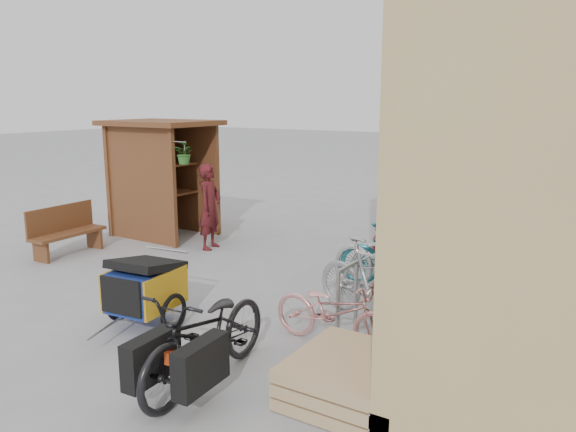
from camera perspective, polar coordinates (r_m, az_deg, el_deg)
The scene contains 17 objects.
ground at distance 8.32m, azimuth -8.54°, elevation -8.18°, with size 80.00×80.00×0.00m, color #98989A.
kiosk at distance 11.94m, azimuth -13.02°, elevation 5.38°, with size 2.49×1.65×2.40m.
bike_rack at distance 9.06m, azimuth 12.79°, elevation -3.25°, with size 0.05×5.35×0.86m.
pallet_stack at distance 5.62m, azimuth 6.05°, elevation -15.98°, with size 1.00×1.20×0.40m.
bench at distance 11.11m, azimuth -21.69°, elevation -1.32°, with size 0.49×1.45×0.91m.
shopping_carts at distance 12.78m, azimuth 21.98°, elevation 0.71°, with size 0.53×1.47×0.95m.
child_trailer at distance 7.35m, azimuth -14.33°, elevation -6.93°, with size 0.97×1.59×0.92m.
cargo_bike at distance 5.75m, azimuth -8.32°, elevation -12.01°, with size 0.81×2.02×1.04m.
person_kiosk at distance 10.76m, azimuth -7.94°, elevation 0.95°, with size 0.60×0.39×1.64m, color maroon.
bike_0 at distance 6.59m, azimuth 4.74°, elevation -9.66°, with size 0.55×1.59×0.84m, color #D58C8A.
bike_1 at distance 7.32m, azimuth 8.71°, elevation -6.55°, with size 0.50×1.79×1.07m, color #99999D.
bike_2 at distance 8.40m, azimuth 10.61°, elevation -4.44°, with size 0.67×1.91×1.00m, color #99999D.
bike_3 at distance 8.70m, azimuth 10.69°, elevation -3.95°, with size 0.46×1.64×0.99m, color teal.
bike_4 at distance 9.64m, azimuth 12.94°, elevation -2.71°, with size 0.61×1.75×0.92m, color maroon.
bike_5 at distance 9.66m, azimuth 15.27°, elevation -2.27°, with size 0.51×1.81×1.09m, color black.
bike_6 at distance 10.62m, azimuth 15.36°, elevation -1.72°, with size 0.55×1.59×0.84m, color silver.
bike_7 at distance 10.84m, azimuth 16.40°, elevation -1.05°, with size 0.47×1.67×1.00m, color teal.
Camera 1 is at (5.15, -5.88, 2.82)m, focal length 35.00 mm.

